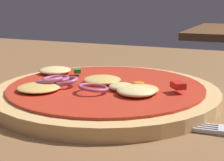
# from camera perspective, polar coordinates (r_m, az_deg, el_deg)

# --- Properties ---
(dining_table) EXTENTS (1.40, 0.99, 0.03)m
(dining_table) POSITION_cam_1_polar(r_m,az_deg,el_deg) (0.44, -0.09, -5.04)
(dining_table) COLOR brown
(dining_table) RESTS_ON ground
(pizza) EXTENTS (0.28, 0.28, 0.03)m
(pizza) POSITION_cam_1_polar(r_m,az_deg,el_deg) (0.43, -1.31, -1.88)
(pizza) COLOR tan
(pizza) RESTS_ON dining_table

